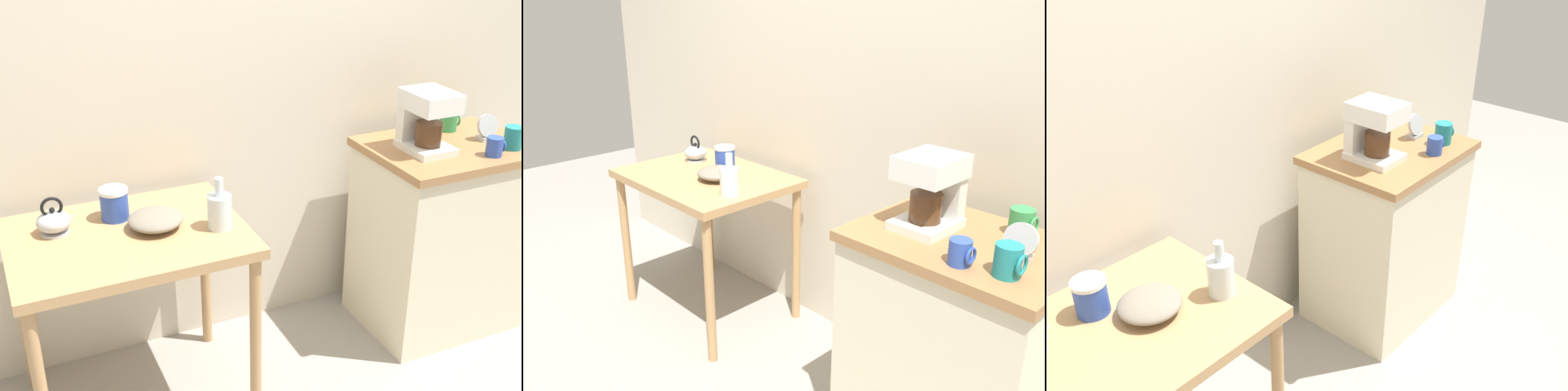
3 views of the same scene
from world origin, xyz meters
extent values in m
plane|color=gray|center=(0.00, 0.00, 0.00)|extent=(8.00, 8.00, 0.00)
cube|color=beige|center=(0.10, 0.40, 1.40)|extent=(4.40, 0.10, 2.80)
cube|color=tan|center=(-0.67, -0.03, 0.76)|extent=(0.85, 0.63, 0.04)
cylinder|color=tan|center=(-0.29, 0.25, 0.37)|extent=(0.04, 0.04, 0.74)
cube|color=beige|center=(0.76, -0.01, 0.43)|extent=(0.68, 0.51, 0.85)
cube|color=#9E7044|center=(0.76, -0.01, 0.87)|extent=(0.71, 0.54, 0.04)
cylinder|color=gray|center=(-0.57, -0.03, 0.78)|extent=(0.09, 0.09, 0.01)
ellipsoid|color=gray|center=(-0.57, -0.03, 0.81)|extent=(0.20, 0.20, 0.06)
cylinder|color=silver|center=(-0.35, -0.12, 0.84)|extent=(0.09, 0.09, 0.13)
cylinder|color=silver|center=(-0.35, -0.12, 0.94)|extent=(0.03, 0.03, 0.07)
cylinder|color=#2D4CAD|center=(-0.68, 0.11, 0.83)|extent=(0.10, 0.10, 0.11)
cylinder|color=white|center=(-0.68, 0.11, 0.89)|extent=(0.11, 0.11, 0.01)
cube|color=white|center=(0.62, -0.03, 0.91)|extent=(0.18, 0.22, 0.03)
cube|color=white|center=(0.62, 0.06, 1.02)|extent=(0.16, 0.05, 0.26)
cube|color=white|center=(0.62, -0.03, 1.11)|extent=(0.18, 0.22, 0.08)
cylinder|color=#4C2D19|center=(0.62, -0.04, 0.97)|extent=(0.11, 0.11, 0.10)
cylinder|color=teal|center=(0.97, -0.16, 0.94)|extent=(0.08, 0.08, 0.10)
torus|color=teal|center=(1.01, -0.16, 0.94)|extent=(0.01, 0.06, 0.06)
cylinder|color=#338C4C|center=(0.87, 0.15, 0.94)|extent=(0.08, 0.08, 0.10)
torus|color=#338C4C|center=(0.91, 0.15, 0.94)|extent=(0.01, 0.06, 0.06)
cylinder|color=#2D4CAD|center=(0.84, -0.19, 0.93)|extent=(0.07, 0.07, 0.08)
torus|color=#2D4CAD|center=(0.88, -0.19, 0.93)|extent=(0.01, 0.06, 0.06)
cube|color=#B2B5BA|center=(0.95, -0.02, 0.90)|extent=(0.07, 0.05, 0.02)
cylinder|color=#B2B5BA|center=(0.95, -0.02, 0.95)|extent=(0.10, 0.05, 0.10)
cylinder|color=black|center=(0.95, -0.02, 0.95)|extent=(0.09, 0.03, 0.09)
camera|label=1|loc=(-1.11, -2.17, 1.92)|focal=46.33mm
camera|label=2|loc=(1.58, -1.60, 1.66)|focal=38.67mm
camera|label=3|loc=(-1.35, -1.37, 1.99)|focal=41.35mm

